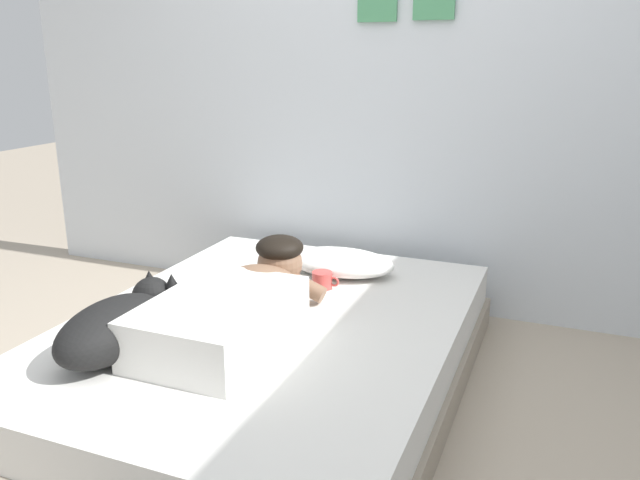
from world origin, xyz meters
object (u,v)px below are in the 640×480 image
(coffee_cup, at_px, (322,280))
(cell_phone, at_px, (214,305))
(bed, at_px, (269,354))
(person_lying, at_px, (238,304))
(dog, at_px, (118,325))
(pillow, at_px, (340,262))

(coffee_cup, bearing_deg, cell_phone, -133.53)
(bed, xyz_separation_m, coffee_cup, (0.07, 0.39, 0.19))
(person_lying, bearing_deg, coffee_cup, 76.33)
(bed, bearing_deg, dog, -127.02)
(person_lying, distance_m, dog, 0.43)
(pillow, height_order, cell_phone, pillow)
(cell_phone, bearing_deg, pillow, 59.13)
(cell_phone, bearing_deg, person_lying, -38.53)
(pillow, distance_m, coffee_cup, 0.22)
(dog, bearing_deg, pillow, 68.28)
(bed, distance_m, dog, 0.63)
(person_lying, bearing_deg, cell_phone, 141.47)
(pillow, xyz_separation_m, person_lying, (-0.13, -0.74, 0.05))
(person_lying, distance_m, cell_phone, 0.29)
(person_lying, relative_size, coffee_cup, 7.36)
(person_lying, bearing_deg, pillow, 79.97)
(bed, height_order, person_lying, person_lying)
(bed, relative_size, pillow, 3.78)
(pillow, xyz_separation_m, cell_phone, (-0.34, -0.57, -0.05))
(cell_phone, bearing_deg, bed, -6.57)
(dog, height_order, coffee_cup, dog)
(cell_phone, bearing_deg, dog, -99.31)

